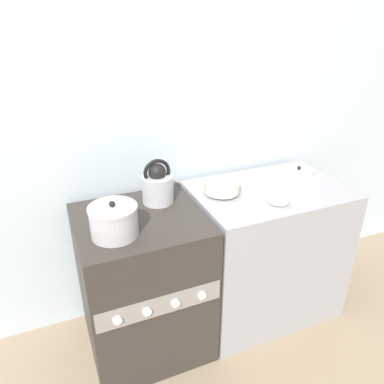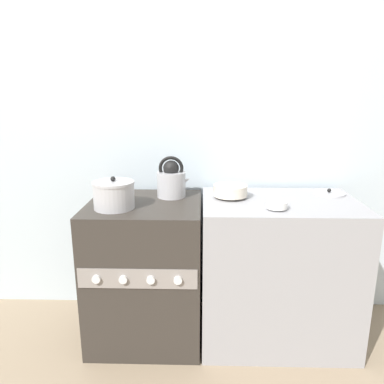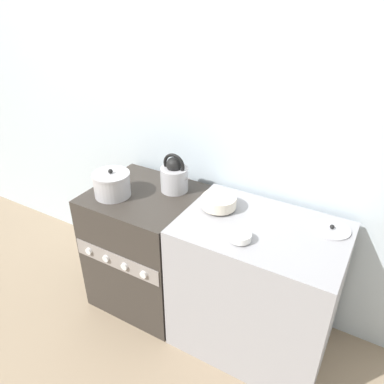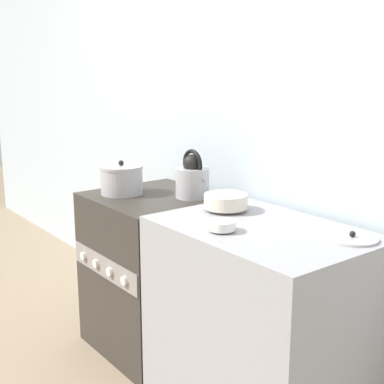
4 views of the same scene
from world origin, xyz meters
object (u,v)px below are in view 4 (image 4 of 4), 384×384
(cooking_pot, at_px, (122,180))
(kettle, at_px, (193,179))
(enamel_bowl, at_px, (226,201))
(small_ceramic_bowl, at_px, (222,225))
(stove, at_px, (156,272))
(loose_pot_lid, at_px, (352,238))

(cooking_pot, bearing_deg, kettle, 39.65)
(cooking_pot, distance_m, enamel_bowl, 0.67)
(kettle, height_order, enamel_bowl, kettle)
(cooking_pot, height_order, enamel_bowl, cooking_pot)
(kettle, distance_m, small_ceramic_bowl, 0.65)
(stove, xyz_separation_m, kettle, (0.15, 0.14, 0.52))
(kettle, xyz_separation_m, enamel_bowl, (0.35, -0.08, -0.04))
(small_ceramic_bowl, bearing_deg, loose_pot_lid, 40.50)
(stove, relative_size, kettle, 3.39)
(loose_pot_lid, bearing_deg, kettle, -178.62)
(kettle, bearing_deg, loose_pot_lid, 1.38)
(cooking_pot, bearing_deg, enamel_bowl, 14.30)
(loose_pot_lid, bearing_deg, cooking_pot, -167.93)
(enamel_bowl, height_order, small_ceramic_bowl, enamel_bowl)
(stove, relative_size, loose_pot_lid, 4.37)
(stove, distance_m, loose_pot_lid, 1.20)
(stove, distance_m, kettle, 0.56)
(stove, relative_size, enamel_bowl, 4.27)
(kettle, relative_size, loose_pot_lid, 1.29)
(cooking_pot, xyz_separation_m, enamel_bowl, (0.65, 0.16, -0.01))
(kettle, distance_m, cooking_pot, 0.38)
(enamel_bowl, height_order, loose_pot_lid, enamel_bowl)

